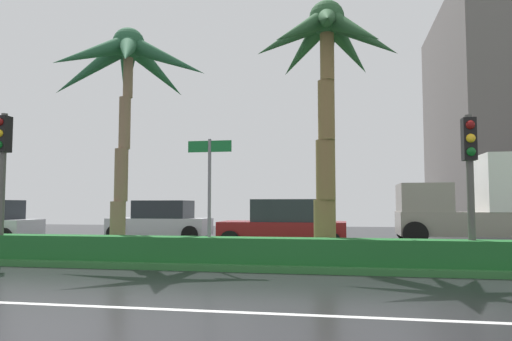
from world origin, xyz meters
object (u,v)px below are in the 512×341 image
(palm_tree_centre_left, at_px, (127,73))
(box_truck_lead, at_px, (486,204))
(traffic_signal_median_left, at_px, (3,158))
(palm_tree_centre, at_px, (326,57))
(car_in_traffic_third, at_px, (284,225))
(traffic_signal_median_right, at_px, (470,162))
(street_name_sign, at_px, (209,182))
(car_in_traffic_second, at_px, (161,221))

(palm_tree_centre_left, relative_size, box_truck_lead, 1.01)
(traffic_signal_median_left, bearing_deg, palm_tree_centre, 6.69)
(palm_tree_centre_left, distance_m, car_in_traffic_third, 7.18)
(traffic_signal_median_right, height_order, street_name_sign, traffic_signal_median_right)
(palm_tree_centre_left, distance_m, traffic_signal_median_right, 9.35)
(car_in_traffic_third, bearing_deg, palm_tree_centre, 110.66)
(car_in_traffic_second, relative_size, car_in_traffic_third, 1.00)
(traffic_signal_median_left, bearing_deg, car_in_traffic_third, 38.57)
(car_in_traffic_second, height_order, box_truck_lead, box_truck_lead)
(traffic_signal_median_right, height_order, car_in_traffic_third, traffic_signal_median_right)
(palm_tree_centre, height_order, car_in_traffic_third, palm_tree_centre)
(palm_tree_centre_left, relative_size, traffic_signal_median_right, 1.90)
(traffic_signal_median_right, xyz_separation_m, car_in_traffic_third, (-4.85, 5.13, -1.67))
(traffic_signal_median_left, bearing_deg, palm_tree_centre_left, 27.40)
(palm_tree_centre_left, bearing_deg, street_name_sign, -23.54)
(street_name_sign, xyz_separation_m, box_truck_lead, (8.56, 8.50, -0.53))
(palm_tree_centre, distance_m, car_in_traffic_second, 11.62)
(palm_tree_centre_left, bearing_deg, palm_tree_centre, -4.52)
(street_name_sign, bearing_deg, traffic_signal_median_right, 0.52)
(palm_tree_centre, xyz_separation_m, traffic_signal_median_left, (-8.43, -0.99, -2.52))
(palm_tree_centre_left, distance_m, palm_tree_centre, 5.68)
(street_name_sign, bearing_deg, traffic_signal_median_left, -177.85)
(traffic_signal_median_left, height_order, street_name_sign, traffic_signal_median_left)
(traffic_signal_median_right, distance_m, car_in_traffic_second, 13.68)
(palm_tree_centre, relative_size, car_in_traffic_second, 1.53)
(traffic_signal_median_left, bearing_deg, traffic_signal_median_right, 1.30)
(palm_tree_centre, bearing_deg, car_in_traffic_second, 133.97)
(box_truck_lead, bearing_deg, traffic_signal_median_left, 31.63)
(street_name_sign, height_order, car_in_traffic_second, street_name_sign)
(traffic_signal_median_left, xyz_separation_m, car_in_traffic_third, (6.77, 5.40, -1.94))
(traffic_signal_median_right, xyz_separation_m, street_name_sign, (-6.03, -0.05, -0.42))
(car_in_traffic_second, bearing_deg, car_in_traffic_third, 150.21)
(street_name_sign, distance_m, car_in_traffic_third, 5.47)
(street_name_sign, bearing_deg, palm_tree_centre_left, 156.46)
(palm_tree_centre, xyz_separation_m, street_name_sign, (-2.85, -0.78, -3.21))
(traffic_signal_median_right, distance_m, box_truck_lead, 8.87)
(traffic_signal_median_right, bearing_deg, traffic_signal_median_left, -178.70)
(street_name_sign, bearing_deg, box_truck_lead, 44.80)
(street_name_sign, distance_m, box_truck_lead, 12.08)
(traffic_signal_median_left, relative_size, car_in_traffic_third, 0.88)
(car_in_traffic_third, bearing_deg, palm_tree_centre_left, 44.73)
(car_in_traffic_third, xyz_separation_m, box_truck_lead, (7.38, 3.32, 0.72))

